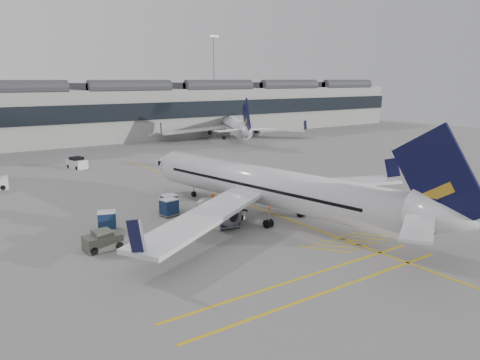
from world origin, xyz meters
TOP-DOWN VIEW (x-y plane):
  - ground at (0.00, 0.00)m, footprint 220.00×220.00m
  - terminal at (0.00, 71.93)m, footprint 200.00×20.45m
  - apron_markings at (10.00, 10.00)m, footprint 0.25×60.00m
  - airliner_main at (8.91, 2.08)m, footprint 35.01×38.55m
  - airliner_far at (41.22, 56.33)m, footprint 30.97×34.21m
  - belt_loader at (4.25, 3.28)m, footprint 5.40×3.42m
  - baggage_cart_a at (3.89, 2.13)m, footprint 2.23×1.96m
  - baggage_cart_b at (2.05, 10.25)m, footprint 1.67×1.42m
  - baggage_cart_c at (-5.43, 7.61)m, footprint 2.05×1.88m
  - baggage_cart_d at (1.15, 8.51)m, footprint 1.82×1.59m
  - ramp_agent_a at (5.61, 7.45)m, footprint 0.80×0.68m
  - ramp_agent_b at (5.40, 3.69)m, footprint 1.17×1.17m
  - pushback_tug at (-7.39, 3.11)m, footprint 2.91×1.88m
  - safety_cone_nose at (12.78, 21.02)m, footprint 0.39×0.39m
  - safety_cone_engine at (11.00, 4.87)m, footprint 0.32×0.32m
  - service_van_mid at (1.13, 39.28)m, footprint 2.57×3.73m
  - service_van_right at (14.07, 31.98)m, footprint 3.54×3.05m

SIDE VIEW (x-z plane):
  - ground at x=0.00m, z-range 0.00..0.00m
  - apron_markings at x=10.00m, z-range 0.00..0.01m
  - safety_cone_engine at x=11.00m, z-range 0.00..0.44m
  - safety_cone_nose at x=12.78m, z-range 0.00..0.55m
  - belt_loader at x=4.25m, z-range -0.45..1.71m
  - pushback_tug at x=-7.39m, z-range -0.09..1.50m
  - service_van_right at x=14.07m, z-range -0.09..1.55m
  - service_van_mid at x=1.13m, z-range -0.09..1.65m
  - baggage_cart_b at x=2.05m, z-range 0.06..1.70m
  - baggage_cart_d at x=1.15m, z-range 0.06..1.78m
  - ramp_agent_a at x=5.61m, z-range 0.00..1.87m
  - baggage_cart_c at x=-5.43m, z-range 0.06..1.82m
  - ramp_agent_b at x=5.40m, z-range 0.00..1.91m
  - baggage_cart_a at x=3.89m, z-range 0.07..2.13m
  - airliner_far at x=41.22m, z-range -2.00..7.71m
  - airliner_main at x=8.91m, z-range -2.13..8.18m
  - terminal at x=0.00m, z-range -0.06..12.34m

